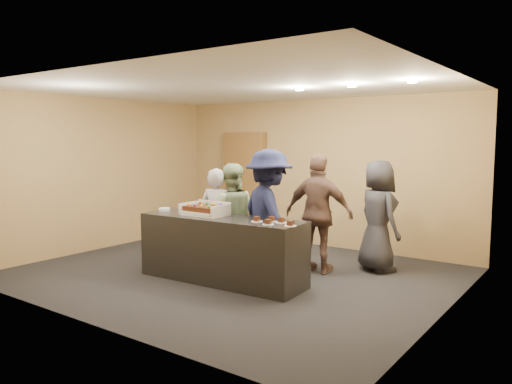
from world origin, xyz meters
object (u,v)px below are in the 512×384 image
(cake_box, at_px, (206,212))
(person_navy_man, at_px, (269,215))
(serving_counter, at_px, (222,249))
(person_sage_man, at_px, (231,216))
(person_server_grey, at_px, (217,219))
(sheet_cake, at_px, (205,208))
(plate_stack, at_px, (165,209))
(storage_cabinet, at_px, (245,185))
(person_dark_suit, at_px, (378,216))
(person_brown_extra, at_px, (319,214))

(cake_box, xyz_separation_m, person_navy_man, (0.78, 0.43, -0.03))
(serving_counter, bearing_deg, person_sage_man, 115.07)
(cake_box, distance_m, person_sage_man, 0.60)
(cake_box, bearing_deg, person_server_grey, 109.88)
(cake_box, xyz_separation_m, sheet_cake, (-0.00, -0.02, 0.05))
(serving_counter, distance_m, person_server_grey, 0.72)
(serving_counter, xyz_separation_m, plate_stack, (-1.09, -0.03, 0.47))
(storage_cabinet, bearing_deg, person_dark_suit, -17.32)
(cake_box, bearing_deg, person_dark_suit, 44.20)
(storage_cabinet, height_order, person_dark_suit, storage_cabinet)
(sheet_cake, distance_m, person_dark_suit, 2.58)
(sheet_cake, height_order, person_navy_man, person_navy_man)
(serving_counter, height_order, person_sage_man, person_sage_man)
(storage_cabinet, relative_size, sheet_cake, 4.00)
(person_navy_man, xyz_separation_m, person_brown_extra, (0.39, 0.74, -0.04))
(serving_counter, xyz_separation_m, person_server_grey, (-0.46, 0.45, 0.32))
(person_brown_extra, height_order, person_dark_suit, person_brown_extra)
(person_navy_man, bearing_deg, person_brown_extra, -88.15)
(storage_cabinet, bearing_deg, person_server_grey, -62.01)
(serving_counter, height_order, storage_cabinet, storage_cabinet)
(person_server_grey, bearing_deg, person_dark_suit, -155.06)
(cake_box, distance_m, person_dark_suit, 2.57)
(person_server_grey, relative_size, person_brown_extra, 0.87)
(person_brown_extra, bearing_deg, person_server_grey, 22.15)
(plate_stack, xyz_separation_m, person_sage_man, (0.77, 0.63, -0.12))
(person_sage_man, bearing_deg, person_brown_extra, 170.54)
(person_sage_man, distance_m, person_dark_suit, 2.21)
(person_brown_extra, xyz_separation_m, person_dark_suit, (0.67, 0.62, -0.05))
(person_server_grey, height_order, person_navy_man, person_navy_man)
(person_navy_man, bearing_deg, person_sage_man, 18.63)
(sheet_cake, bearing_deg, person_brown_extra, 45.37)
(serving_counter, xyz_separation_m, storage_cabinet, (-1.72, 2.82, 0.60))
(serving_counter, relative_size, sheet_cake, 4.56)
(person_navy_man, height_order, person_brown_extra, person_navy_man)
(person_dark_suit, bearing_deg, storage_cabinet, 17.90)
(sheet_cake, distance_m, person_brown_extra, 1.67)
(serving_counter, xyz_separation_m, person_sage_man, (-0.32, 0.60, 0.35))
(sheet_cake, xyz_separation_m, plate_stack, (-0.78, -0.03, -0.08))
(plate_stack, distance_m, person_navy_man, 1.64)
(person_brown_extra, bearing_deg, sheet_cake, 38.46)
(sheet_cake, relative_size, person_server_grey, 0.34)
(serving_counter, bearing_deg, sheet_cake, 177.13)
(serving_counter, height_order, person_dark_suit, person_dark_suit)
(plate_stack, distance_m, person_brown_extra, 2.30)
(plate_stack, relative_size, person_dark_suit, 0.10)
(plate_stack, height_order, person_brown_extra, person_brown_extra)
(plate_stack, bearing_deg, person_server_grey, 37.21)
(serving_counter, xyz_separation_m, person_brown_extra, (0.87, 1.19, 0.43))
(person_sage_man, bearing_deg, person_navy_man, 133.45)
(serving_counter, bearing_deg, plate_stack, 178.49)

